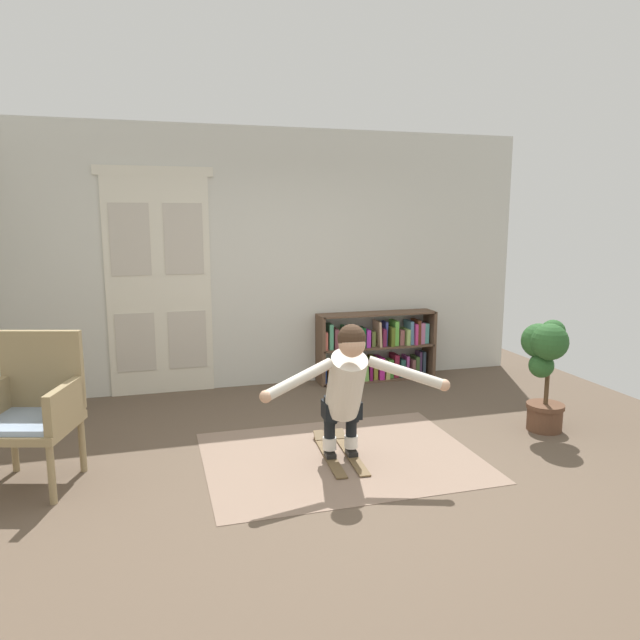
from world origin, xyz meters
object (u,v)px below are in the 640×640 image
object	(u,v)px
skis_pair	(339,453)
person_skier	(346,383)
bookshelf	(377,350)
potted_plant	(545,362)
wicker_chair	(32,406)

from	to	relation	value
skis_pair	person_skier	xyz separation A→B (m)	(-0.01, -0.21, 0.65)
bookshelf	potted_plant	xyz separation A→B (m)	(0.81, -2.03, 0.28)
bookshelf	potted_plant	bearing A→B (deg)	-68.28
wicker_chair	bookshelf	bearing A→B (deg)	29.25
skis_pair	wicker_chair	bearing A→B (deg)	176.26
bookshelf	potted_plant	distance (m)	2.20
wicker_chair	potted_plant	size ratio (longest dim) A/B	1.09
wicker_chair	potted_plant	world-z (taller)	wicker_chair
bookshelf	skis_pair	distance (m)	2.38
potted_plant	wicker_chair	bearing A→B (deg)	178.42
bookshelf	skis_pair	xyz separation A→B (m)	(-1.13, -2.06, -0.34)
bookshelf	wicker_chair	size ratio (longest dim) A/B	1.30
potted_plant	skis_pair	world-z (taller)	potted_plant
skis_pair	person_skier	world-z (taller)	person_skier
bookshelf	person_skier	bearing A→B (deg)	-116.82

